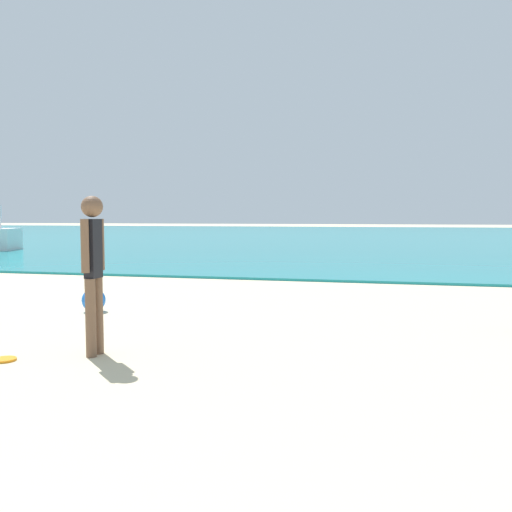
# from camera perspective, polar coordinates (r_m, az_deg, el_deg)

# --- Properties ---
(water) EXTENTS (160.00, 60.00, 0.06)m
(water) POSITION_cam_1_polar(r_m,az_deg,el_deg) (42.26, 11.53, 2.15)
(water) COLOR teal
(water) RESTS_ON ground
(person_standing) EXTENTS (0.22, 0.39, 1.69)m
(person_standing) POSITION_cam_1_polar(r_m,az_deg,el_deg) (6.01, -16.60, -0.94)
(person_standing) COLOR brown
(person_standing) RESTS_ON ground
(frisbee) EXTENTS (0.24, 0.24, 0.03)m
(frisbee) POSITION_cam_1_polar(r_m,az_deg,el_deg) (6.26, -24.76, -9.78)
(frisbee) COLOR orange
(frisbee) RESTS_ON ground
(beach_ball) EXTENTS (0.36, 0.36, 0.36)m
(beach_ball) POSITION_cam_1_polar(r_m,az_deg,el_deg) (8.87, -16.57, -4.42)
(beach_ball) COLOR blue
(beach_ball) RESTS_ON ground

